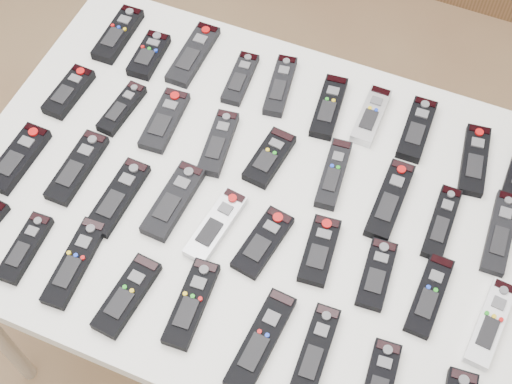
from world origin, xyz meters
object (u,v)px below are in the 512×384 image
at_px(remote_32, 127,296).
at_px(remote_26, 377,274).
at_px(remote_20, 77,167).
at_px(remote_28, 490,323).
at_px(remote_35, 315,352).
at_px(remote_36, 380,382).
at_px(remote_19, 18,158).
at_px(remote_1, 149,55).
at_px(remote_18, 500,232).
at_px(remote_17, 442,223).
at_px(remote_2, 193,54).
at_px(remote_30, 25,248).
at_px(remote_8, 474,160).
at_px(remote_34, 261,341).
at_px(remote_27, 429,295).
at_px(remote_13, 219,143).
at_px(table, 256,211).
at_px(remote_16, 390,200).
at_px(remote_23, 216,225).
at_px(remote_15, 333,174).
at_px(remote_33, 191,303).
at_px(remote_12, 165,120).
at_px(remote_22, 173,201).
at_px(remote_4, 280,86).
at_px(remote_31, 75,262).
at_px(remote_25, 320,250).
at_px(remote_5, 329,107).
at_px(remote_10, 69,92).
at_px(remote_11, 122,108).
at_px(remote_24, 263,242).
at_px(remote_6, 371,116).
at_px(remote_0, 118,34).
at_px(remote_14, 269,158).
at_px(remote_3, 240,78).
at_px(remote_7, 417,129).

bearing_deg(remote_32, remote_26, 33.01).
relative_size(remote_20, remote_28, 1.00).
relative_size(remote_35, remote_36, 1.19).
bearing_deg(remote_19, remote_1, 73.18).
bearing_deg(remote_18, remote_17, -170.00).
height_order(remote_2, remote_30, remote_30).
height_order(remote_8, remote_34, same).
relative_size(remote_27, remote_36, 1.13).
bearing_deg(remote_13, remote_26, -29.77).
distance_m(table, remote_8, 0.49).
distance_m(remote_16, remote_28, 0.32).
bearing_deg(remote_23, remote_15, 56.64).
bearing_deg(remote_27, remote_33, -153.03).
bearing_deg(remote_35, remote_30, 179.36).
distance_m(remote_12, remote_22, 0.22).
relative_size(remote_18, remote_28, 1.05).
xyz_separation_m(remote_4, remote_31, (-0.21, -0.58, -0.00)).
relative_size(remote_23, remote_26, 1.19).
distance_m(remote_23, remote_25, 0.22).
xyz_separation_m(remote_5, remote_10, (-0.57, -0.19, 0.00)).
distance_m(remote_11, remote_32, 0.46).
height_order(remote_4, remote_18, remote_4).
distance_m(remote_24, remote_27, 0.34).
height_order(remote_6, remote_36, remote_6).
xyz_separation_m(remote_0, remote_30, (0.11, -0.59, -0.00)).
height_order(remote_17, remote_22, remote_22).
bearing_deg(remote_1, remote_23, -49.85).
bearing_deg(remote_10, remote_14, 3.52).
distance_m(remote_0, remote_14, 0.52).
height_order(remote_3, remote_22, remote_22).
bearing_deg(remote_33, remote_28, 14.95).
xyz_separation_m(remote_3, remote_13, (0.03, -0.19, 0.00)).
distance_m(remote_31, remote_33, 0.25).
bearing_deg(remote_27, remote_8, 91.11).
distance_m(remote_0, remote_32, 0.70).
bearing_deg(remote_33, remote_31, 178.46).
bearing_deg(remote_19, remote_30, -52.32).
bearing_deg(remote_30, remote_11, 86.15).
bearing_deg(remote_20, remote_7, 30.72).
height_order(remote_33, remote_36, remote_33).
bearing_deg(remote_18, remote_5, 156.50).
relative_size(remote_5, remote_10, 1.18).
height_order(remote_4, remote_7, remote_7).
bearing_deg(remote_30, remote_33, 0.79).
bearing_deg(remote_26, remote_28, -7.89).
bearing_deg(remote_8, remote_25, -132.12).
xyz_separation_m(remote_8, remote_25, (-0.24, -0.34, 0.00)).
height_order(remote_7, remote_22, same).
bearing_deg(remote_5, remote_15, -73.44).
xyz_separation_m(remote_4, remote_17, (0.44, -0.21, -0.00)).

